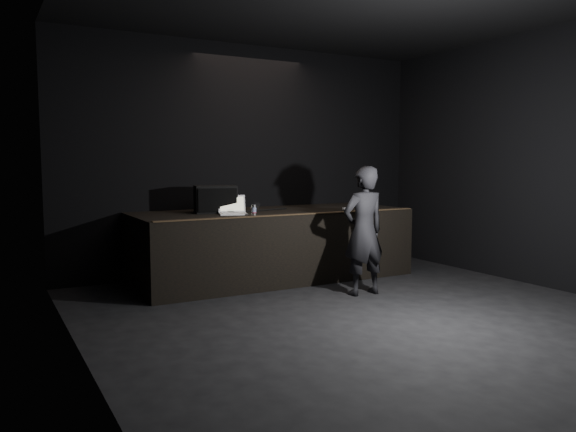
% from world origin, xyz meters
% --- Properties ---
extents(ground, '(7.00, 7.00, 0.00)m').
position_xyz_m(ground, '(0.00, 0.00, 0.00)').
color(ground, black).
rests_on(ground, ground).
extents(room_walls, '(6.10, 7.10, 3.52)m').
position_xyz_m(room_walls, '(0.00, 0.00, 2.02)').
color(room_walls, black).
rests_on(room_walls, ground).
extents(stage_riser, '(4.00, 1.50, 1.00)m').
position_xyz_m(stage_riser, '(0.00, 2.73, 0.50)').
color(stage_riser, black).
rests_on(stage_riser, ground).
extents(riser_lip, '(3.92, 0.10, 0.01)m').
position_xyz_m(riser_lip, '(0.00, 2.02, 1.01)').
color(riser_lip, brown).
rests_on(riser_lip, stage_riser).
extents(stage_monitor, '(0.64, 0.53, 0.38)m').
position_xyz_m(stage_monitor, '(-0.84, 2.82, 1.19)').
color(stage_monitor, black).
rests_on(stage_monitor, stage_riser).
extents(cable, '(0.96, 0.26, 0.02)m').
position_xyz_m(cable, '(-0.18, 2.74, 1.01)').
color(cable, black).
rests_on(cable, stage_riser).
extents(laptop, '(0.45, 0.42, 0.25)m').
position_xyz_m(laptop, '(-0.72, 2.50, 1.07)').
color(laptop, white).
rests_on(laptop, stage_riser).
extents(beer_can, '(0.06, 0.06, 0.15)m').
position_xyz_m(beer_can, '(-0.56, 2.16, 1.07)').
color(beer_can, silver).
rests_on(beer_can, stage_riser).
extents(plastic_cup, '(0.09, 0.09, 0.11)m').
position_xyz_m(plastic_cup, '(-0.15, 2.92, 1.05)').
color(plastic_cup, white).
rests_on(plastic_cup, stage_riser).
extents(wii_remote, '(0.12, 0.13, 0.03)m').
position_xyz_m(wii_remote, '(1.08, 2.37, 1.01)').
color(wii_remote, silver).
rests_on(wii_remote, stage_riser).
extents(person, '(0.60, 0.40, 1.66)m').
position_xyz_m(person, '(0.56, 1.26, 0.83)').
color(person, black).
rests_on(person, ground).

